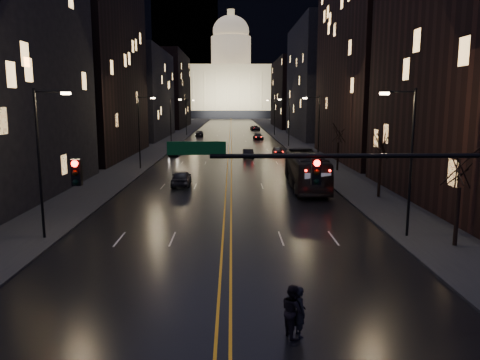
{
  "coord_description": "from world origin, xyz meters",
  "views": [
    {
      "loc": [
        0.32,
        -17.42,
        8.19
      ],
      "look_at": [
        0.83,
        11.74,
        3.34
      ],
      "focal_mm": 35.0,
      "sensor_mm": 36.0,
      "label": 1
    }
  ],
  "objects_px": {
    "oncoming_car_a": "(181,178)",
    "pedestrian_a": "(300,312)",
    "receding_car_a": "(248,154)",
    "bus": "(306,171)",
    "traffic_signal": "(379,184)",
    "pedestrian_b": "(293,311)",
    "oncoming_car_b": "(175,152)"
  },
  "relations": [
    {
      "from": "traffic_signal",
      "to": "receding_car_a",
      "type": "distance_m",
      "value": 51.5
    },
    {
      "from": "oncoming_car_a",
      "to": "receding_car_a",
      "type": "height_order",
      "value": "oncoming_car_a"
    },
    {
      "from": "receding_car_a",
      "to": "pedestrian_a",
      "type": "xyz_separation_m",
      "value": [
        -0.04,
        -53.21,
        0.22
      ]
    },
    {
      "from": "oncoming_car_a",
      "to": "pedestrian_a",
      "type": "distance_m",
      "value": 31.32
    },
    {
      "from": "oncoming_car_a",
      "to": "receding_car_a",
      "type": "relative_size",
      "value": 1.1
    },
    {
      "from": "pedestrian_b",
      "to": "oncoming_car_a",
      "type": "bearing_deg",
      "value": -4.47
    },
    {
      "from": "traffic_signal",
      "to": "oncoming_car_a",
      "type": "xyz_separation_m",
      "value": [
        -10.62,
        28.44,
        -4.31
      ]
    },
    {
      "from": "traffic_signal",
      "to": "bus",
      "type": "xyz_separation_m",
      "value": [
        1.56,
        26.82,
        -3.37
      ]
    },
    {
      "from": "traffic_signal",
      "to": "pedestrian_b",
      "type": "bearing_deg",
      "value": -150.03
    },
    {
      "from": "traffic_signal",
      "to": "oncoming_car_a",
      "type": "height_order",
      "value": "traffic_signal"
    },
    {
      "from": "oncoming_car_a",
      "to": "pedestrian_a",
      "type": "xyz_separation_m",
      "value": [
        7.41,
        -30.43,
        0.13
      ]
    },
    {
      "from": "traffic_signal",
      "to": "bus",
      "type": "distance_m",
      "value": 27.08
    },
    {
      "from": "receding_car_a",
      "to": "bus",
      "type": "bearing_deg",
      "value": -81.17
    },
    {
      "from": "oncoming_car_a",
      "to": "oncoming_car_b",
      "type": "height_order",
      "value": "oncoming_car_a"
    },
    {
      "from": "oncoming_car_b",
      "to": "receding_car_a",
      "type": "bearing_deg",
      "value": 163.79
    },
    {
      "from": "bus",
      "to": "oncoming_car_a",
      "type": "xyz_separation_m",
      "value": [
        -12.18,
        1.62,
        -0.94
      ]
    },
    {
      "from": "oncoming_car_b",
      "to": "pedestrian_b",
      "type": "distance_m",
      "value": 57.58
    },
    {
      "from": "bus",
      "to": "pedestrian_b",
      "type": "xyz_separation_m",
      "value": [
        -5.02,
        -28.82,
        -0.78
      ]
    },
    {
      "from": "bus",
      "to": "receding_car_a",
      "type": "distance_m",
      "value": 24.87
    },
    {
      "from": "traffic_signal",
      "to": "oncoming_car_b",
      "type": "xyz_separation_m",
      "value": [
        -14.41,
        54.54,
        -4.39
      ]
    },
    {
      "from": "receding_car_a",
      "to": "traffic_signal",
      "type": "bearing_deg",
      "value": -88.6
    },
    {
      "from": "pedestrian_a",
      "to": "pedestrian_b",
      "type": "distance_m",
      "value": 0.25
    },
    {
      "from": "oncoming_car_a",
      "to": "receding_car_a",
      "type": "bearing_deg",
      "value": -109.49
    },
    {
      "from": "oncoming_car_a",
      "to": "pedestrian_a",
      "type": "height_order",
      "value": "pedestrian_a"
    },
    {
      "from": "traffic_signal",
      "to": "oncoming_car_a",
      "type": "distance_m",
      "value": 30.66
    },
    {
      "from": "bus",
      "to": "pedestrian_b",
      "type": "bearing_deg",
      "value": -98.6
    },
    {
      "from": "pedestrian_a",
      "to": "bus",
      "type": "bearing_deg",
      "value": -22.18
    },
    {
      "from": "receding_car_a",
      "to": "oncoming_car_a",
      "type": "bearing_deg",
      "value": -110.26
    },
    {
      "from": "oncoming_car_a",
      "to": "oncoming_car_b",
      "type": "xyz_separation_m",
      "value": [
        -3.78,
        26.1,
        -0.08
      ]
    },
    {
      "from": "pedestrian_a",
      "to": "pedestrian_b",
      "type": "xyz_separation_m",
      "value": [
        -0.25,
        0.0,
        0.04
      ]
    },
    {
      "from": "pedestrian_b",
      "to": "receding_car_a",
      "type": "bearing_deg",
      "value": -18.03
    },
    {
      "from": "traffic_signal",
      "to": "oncoming_car_b",
      "type": "relative_size",
      "value": 4.02
    }
  ]
}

